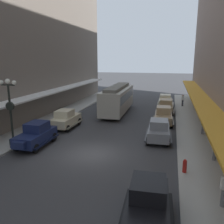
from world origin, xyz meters
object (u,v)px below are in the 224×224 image
at_px(parked_car_6, 165,101).
at_px(streetcar, 117,98).
at_px(pedestrian_0, 224,189).
at_px(fire_hydrant, 185,166).
at_px(parked_car_5, 66,118).
at_px(lamp_post_with_clock, 10,110).
at_px(parked_car_2, 148,203).
at_px(parked_car_3, 36,134).
at_px(pedestrian_1, 215,148).
at_px(parked_car_1, 163,115).
at_px(pedestrian_2, 183,100).
at_px(parked_car_4, 166,106).
at_px(pedestrian_3, 203,125).
at_px(parked_car_0, 159,130).

distance_m(parked_car_6, streetcar, 7.86).
bearing_deg(pedestrian_0, fire_hydrant, 117.15).
xyz_separation_m(parked_car_5, lamp_post_with_clock, (-1.72, -5.83, 2.04)).
bearing_deg(parked_car_2, streetcar, 106.40).
height_order(parked_car_3, pedestrian_1, parked_car_3).
distance_m(parked_car_1, parked_car_5, 10.05).
height_order(fire_hydrant, pedestrian_1, pedestrian_1).
bearing_deg(streetcar, pedestrian_1, -53.01).
xyz_separation_m(parked_car_5, pedestrian_0, (12.57, -10.29, 0.07)).
height_order(parked_car_3, streetcar, streetcar).
height_order(lamp_post_with_clock, pedestrian_2, lamp_post_with_clock).
bearing_deg(streetcar, pedestrian_2, 35.69).
relative_size(parked_car_5, fire_hydrant, 5.23).
xyz_separation_m(parked_car_3, pedestrian_0, (12.72, -5.16, 0.07)).
bearing_deg(pedestrian_1, parked_car_4, 104.28).
height_order(streetcar, pedestrian_1, streetcar).
distance_m(pedestrian_2, pedestrian_3, 12.76).
bearing_deg(pedestrian_1, parked_car_0, 137.99).
height_order(parked_car_5, streetcar, streetcar).
distance_m(parked_car_2, parked_car_4, 20.81).
height_order(parked_car_1, parked_car_4, same).
bearing_deg(pedestrian_3, parked_car_1, 140.70).
bearing_deg(pedestrian_1, pedestrian_0, -94.88).
height_order(parked_car_1, parked_car_2, same).
relative_size(parked_car_1, parked_car_2, 1.00).
bearing_deg(parked_car_6, pedestrian_2, 13.72).
relative_size(pedestrian_1, pedestrian_3, 1.00).
xyz_separation_m(parked_car_2, pedestrian_3, (3.63, 12.81, 0.07)).
bearing_deg(fire_hydrant, parked_car_2, -109.51).
height_order(parked_car_6, streetcar, streetcar).
bearing_deg(parked_car_4, pedestrian_3, -66.77).
height_order(parked_car_5, parked_car_6, same).
height_order(parked_car_2, parked_car_5, same).
relative_size(parked_car_0, pedestrian_0, 2.57).
bearing_deg(lamp_post_with_clock, parked_car_2, -29.55).
height_order(parked_car_1, pedestrian_0, parked_car_1).
relative_size(parked_car_0, parked_car_3, 1.01).
xyz_separation_m(parked_car_5, pedestrian_2, (11.69, 13.41, 0.05)).
bearing_deg(pedestrian_1, parked_car_6, 101.82).
bearing_deg(pedestrian_1, parked_car_3, -179.58).
xyz_separation_m(parked_car_1, parked_car_6, (-0.08, 9.16, 0.00)).
bearing_deg(streetcar, parked_car_0, -58.26).
bearing_deg(parked_car_4, parked_car_5, -137.52).
xyz_separation_m(parked_car_6, fire_hydrant, (1.74, -20.10, -0.38)).
bearing_deg(fire_hydrant, parked_car_0, 107.87).
relative_size(parked_car_3, pedestrian_0, 2.56).
relative_size(parked_car_3, pedestrian_2, 2.60).
relative_size(parked_car_4, fire_hydrant, 5.25).
relative_size(parked_car_4, pedestrian_2, 2.63).
bearing_deg(pedestrian_1, streetcar, 126.99).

